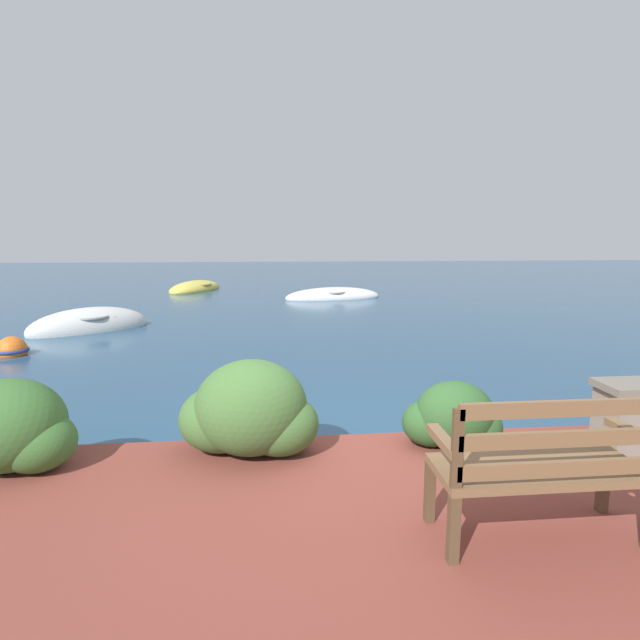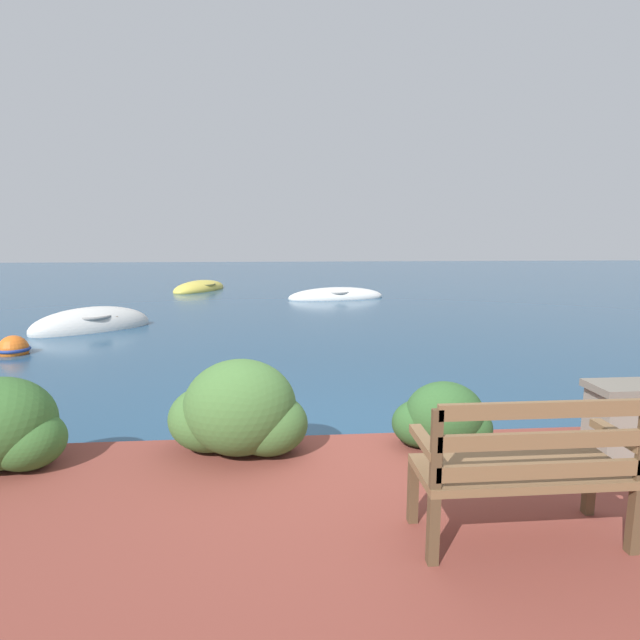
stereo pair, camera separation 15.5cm
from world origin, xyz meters
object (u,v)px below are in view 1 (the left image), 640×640
rowboat_nearest (90,327)px  mooring_buoy (12,350)px  park_bench (543,464)px  rowboat_mid (333,297)px  rowboat_far (195,289)px

rowboat_nearest → mooring_buoy: bearing=-140.0°
park_bench → mooring_buoy: (-6.10, 6.37, -0.61)m
mooring_buoy → park_bench: bearing=-46.2°
rowboat_mid → mooring_buoy: bearing=38.8°
park_bench → mooring_buoy: bearing=132.7°
rowboat_nearest → rowboat_far: rowboat_nearest is taller
rowboat_nearest → rowboat_mid: (6.10, 5.36, -0.02)m
park_bench → rowboat_nearest: park_bench is taller
rowboat_nearest → mooring_buoy: rowboat_nearest is taller
park_bench → rowboat_mid: 14.08m
park_bench → rowboat_far: 17.87m
rowboat_nearest → rowboat_far: 8.62m
park_bench → rowboat_nearest: 10.37m
park_bench → mooring_buoy: size_ratio=2.30×
rowboat_nearest → mooring_buoy: (-0.51, -2.34, 0.01)m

